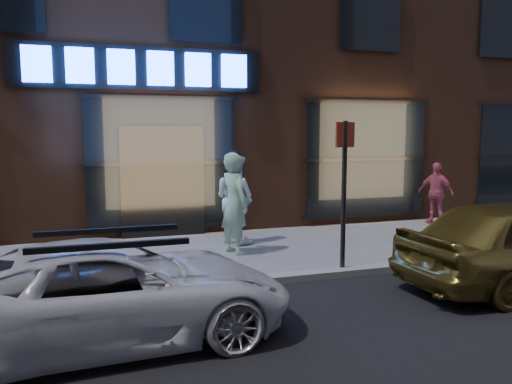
# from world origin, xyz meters

# --- Properties ---
(ground) EXTENTS (90.00, 90.00, 0.00)m
(ground) POSITION_xyz_m (0.00, 0.00, 0.00)
(ground) COLOR slate
(ground) RESTS_ON ground
(curb) EXTENTS (60.00, 0.25, 0.12)m
(curb) POSITION_xyz_m (0.00, 0.00, 0.06)
(curb) COLOR gray
(curb) RESTS_ON ground
(storefront_building) EXTENTS (30.20, 8.28, 10.30)m
(storefront_building) POSITION_xyz_m (-0.00, 7.99, 5.15)
(storefront_building) COLOR #54301E
(storefront_building) RESTS_ON ground
(man_bowtie) EXTENTS (0.68, 0.81, 1.90)m
(man_bowtie) POSITION_xyz_m (1.08, 1.97, 0.95)
(man_bowtie) COLOR #ABE0B7
(man_bowtie) RESTS_ON ground
(man_cap) EXTENTS (1.05, 1.12, 1.83)m
(man_cap) POSITION_xyz_m (1.32, 2.86, 0.91)
(man_cap) COLOR white
(man_cap) RESTS_ON ground
(passerby) EXTENTS (0.76, 0.96, 1.52)m
(passerby) POSITION_xyz_m (6.63, 3.39, 0.76)
(passerby) COLOR #CE5573
(passerby) RESTS_ON ground
(white_suv) EXTENTS (4.13, 2.10, 1.12)m
(white_suv) POSITION_xyz_m (-1.25, -1.43, 0.56)
(white_suv) COLOR silver
(white_suv) RESTS_ON ground
(sign_post) EXTENTS (0.38, 0.16, 2.46)m
(sign_post) POSITION_xyz_m (2.37, 0.10, 1.49)
(sign_post) COLOR #262628
(sign_post) RESTS_ON ground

